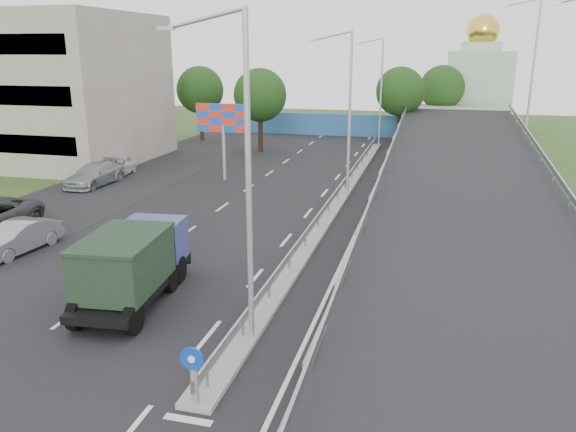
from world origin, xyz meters
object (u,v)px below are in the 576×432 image
(parked_car_d, at_px, (95,174))
(dump_truck, at_px, (134,262))
(lamp_post_near, at_px, (242,166))
(parked_car_b, at_px, (17,238))
(parked_car_e, at_px, (117,166))
(church, at_px, (478,85))
(billboard, at_px, (223,122))
(lamp_post_mid, at_px, (347,105))
(lamp_post_far, at_px, (379,86))
(sign_bollard, at_px, (194,375))

(parked_car_d, bearing_deg, dump_truck, -51.09)
(lamp_post_near, distance_m, dump_truck, 6.84)
(parked_car_b, bearing_deg, lamp_post_near, -15.55)
(parked_car_b, xyz_separation_m, parked_car_e, (-4.45, 16.10, 0.02))
(church, height_order, parked_car_b, church)
(billboard, bearing_deg, lamp_post_near, -67.51)
(lamp_post_near, bearing_deg, dump_truck, 159.45)
(lamp_post_near, height_order, parked_car_e, lamp_post_near)
(billboard, height_order, parked_car_e, billboard)
(lamp_post_near, relative_size, lamp_post_mid, 1.00)
(lamp_post_far, xyz_separation_m, parked_car_d, (-17.34, -21.78, -5.04))
(billboard, bearing_deg, parked_car_b, -103.02)
(lamp_post_mid, bearing_deg, sign_bollard, -90.26)
(lamp_post_far, distance_m, billboard, 20.24)
(sign_bollard, height_order, lamp_post_near, lamp_post_near)
(parked_car_d, bearing_deg, lamp_post_far, 53.36)
(sign_bollard, relative_size, dump_truck, 0.25)
(sign_bollard, height_order, dump_truck, dump_truck)
(billboard, bearing_deg, lamp_post_far, 63.16)
(lamp_post_mid, xyz_separation_m, lamp_post_far, (0.00, 20.00, 0.00))
(church, height_order, parked_car_e, church)
(dump_truck, bearing_deg, billboard, 95.63)
(sign_bollard, xyz_separation_m, parked_car_b, (-12.88, 9.04, -0.30))
(church, bearing_deg, dump_truck, -105.97)
(sign_bollard, height_order, parked_car_e, sign_bollard)
(lamp_post_far, distance_m, church, 17.15)
(lamp_post_far, distance_m, parked_car_b, 37.48)
(lamp_post_near, xyz_separation_m, lamp_post_far, (0.00, 40.00, 0.00))
(sign_bollard, xyz_separation_m, parked_car_e, (-17.33, 25.14, -0.28))
(parked_car_e, bearing_deg, lamp_post_mid, -13.76)
(lamp_post_far, xyz_separation_m, parked_car_e, (-17.44, -18.68, -5.05))
(sign_bollard, distance_m, lamp_post_far, 44.08)
(parked_car_d, relative_size, parked_car_e, 1.19)
(billboard, bearing_deg, parked_car_d, -155.37)
(church, bearing_deg, lamp_post_mid, -106.22)
(lamp_post_mid, relative_size, dump_truck, 1.53)
(lamp_post_near, relative_size, parked_car_b, 2.27)
(lamp_post_near, xyz_separation_m, dump_truck, (-5.02, 1.88, -4.25))
(billboard, distance_m, dump_truck, 20.70)
(lamp_post_near, height_order, lamp_post_mid, same)
(parked_car_e, bearing_deg, lamp_post_near, -60.16)
(lamp_post_mid, height_order, dump_truck, lamp_post_mid)
(lamp_post_near, bearing_deg, sign_bollard, -91.64)
(parked_car_d, bearing_deg, billboard, 26.53)
(lamp_post_mid, height_order, lamp_post_far, same)
(parked_car_e, bearing_deg, parked_car_b, -84.01)
(lamp_post_near, bearing_deg, parked_car_e, 129.28)
(church, relative_size, parked_car_e, 3.12)
(parked_car_b, bearing_deg, sign_bollard, -28.74)
(church, xyz_separation_m, dump_truck, (-14.91, -52.12, -3.75))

